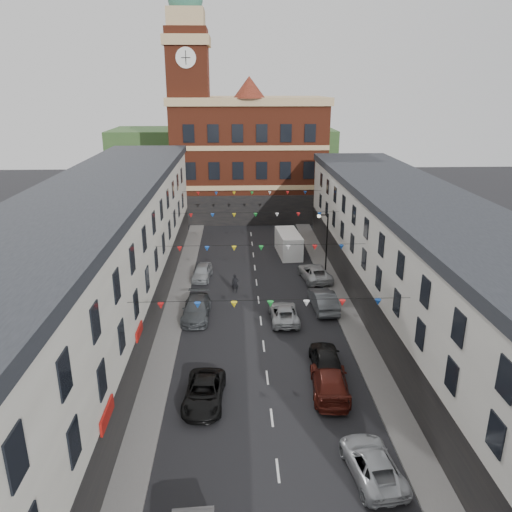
{
  "coord_description": "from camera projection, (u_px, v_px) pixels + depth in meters",
  "views": [
    {
      "loc": [
        -1.83,
        -31.07,
        17.35
      ],
      "look_at": [
        -0.21,
        7.98,
        3.99
      ],
      "focal_mm": 35.0,
      "sensor_mm": 36.0,
      "label": 1
    }
  ],
  "objects": [
    {
      "name": "pedestrian",
      "position": [
        235.0,
        283.0,
        43.94
      ],
      "size": [
        0.61,
        0.4,
        1.68
      ],
      "primitive_type": "imported",
      "rotation": [
        0.0,
        0.0,
        -0.01
      ],
      "color": "black",
      "rests_on": "ground"
    },
    {
      "name": "terrace_left",
      "position": [
        90.0,
        273.0,
        33.81
      ],
      "size": [
        8.4,
        56.0,
        10.7
      ],
      "color": "beige",
      "rests_on": "ground"
    },
    {
      "name": "civic_building",
      "position": [
        248.0,
        157.0,
        68.3
      ],
      "size": [
        20.6,
        13.3,
        18.5
      ],
      "color": "maroon",
      "rests_on": "ground"
    },
    {
      "name": "terrace_right",
      "position": [
        431.0,
        274.0,
        34.9
      ],
      "size": [
        8.4,
        56.0,
        9.7
      ],
      "color": "silver",
      "rests_on": "ground"
    },
    {
      "name": "car_right_e",
      "position": [
        323.0,
        300.0,
        40.63
      ],
      "size": [
        1.94,
        4.96,
        1.61
      ],
      "primitive_type": "imported",
      "rotation": [
        0.0,
        0.0,
        3.19
      ],
      "color": "#52565A",
      "rests_on": "ground"
    },
    {
      "name": "car_left_c",
      "position": [
        204.0,
        393.0,
        28.6
      ],
      "size": [
        2.47,
        4.89,
        1.32
      ],
      "primitive_type": "imported",
      "rotation": [
        0.0,
        0.0,
        -0.06
      ],
      "color": "black",
      "rests_on": "ground"
    },
    {
      "name": "ground",
      "position": [
        264.0,
        346.0,
        35.06
      ],
      "size": [
        160.0,
        160.0,
        0.0
      ],
      "primitive_type": "plane",
      "color": "black",
      "rests_on": "ground"
    },
    {
      "name": "car_right_b",
      "position": [
        372.0,
        464.0,
        23.27
      ],
      "size": [
        2.66,
        4.82,
        1.28
      ],
      "primitive_type": "imported",
      "rotation": [
        0.0,
        0.0,
        3.26
      ],
      "color": "#AEB1B6",
      "rests_on": "ground"
    },
    {
      "name": "clock_tower",
      "position": [
        190.0,
        106.0,
        63.02
      ],
      "size": [
        5.6,
        5.6,
        30.0
      ],
      "color": "maroon",
      "rests_on": "ground"
    },
    {
      "name": "street_lamp",
      "position": [
        324.0,
        235.0,
        47.29
      ],
      "size": [
        1.1,
        0.36,
        6.0
      ],
      "color": "black",
      "rests_on": "ground"
    },
    {
      "name": "car_right_f",
      "position": [
        315.0,
        273.0,
        46.85
      ],
      "size": [
        3.0,
        5.38,
        1.42
      ],
      "primitive_type": "imported",
      "rotation": [
        0.0,
        0.0,
        3.27
      ],
      "color": "#B3B6B8",
      "rests_on": "ground"
    },
    {
      "name": "car_left_e",
      "position": [
        202.0,
        272.0,
        47.1
      ],
      "size": [
        2.0,
        4.16,
        1.37
      ],
      "primitive_type": "imported",
      "rotation": [
        0.0,
        0.0,
        -0.1
      ],
      "color": "#9A9FA3",
      "rests_on": "ground"
    },
    {
      "name": "car_left_d",
      "position": [
        196.0,
        309.0,
        39.19
      ],
      "size": [
        2.24,
        5.17,
        1.48
      ],
      "primitive_type": "imported",
      "rotation": [
        0.0,
        0.0,
        -0.03
      ],
      "color": "#45494D",
      "rests_on": "ground"
    },
    {
      "name": "distant_hill",
      "position": [
        223.0,
        157.0,
        91.9
      ],
      "size": [
        40.0,
        14.0,
        10.0
      ],
      "primitive_type": "cube",
      "color": "#305326",
      "rests_on": "ground"
    },
    {
      "name": "moving_car",
      "position": [
        284.0,
        313.0,
        38.71
      ],
      "size": [
        2.17,
        4.6,
        1.27
      ],
      "primitive_type": "imported",
      "rotation": [
        0.0,
        0.0,
        3.16
      ],
      "color": "#B9BEC1",
      "rests_on": "ground"
    },
    {
      "name": "car_right_d",
      "position": [
        326.0,
        359.0,
        31.93
      ],
      "size": [
        2.02,
        4.67,
        1.57
      ],
      "primitive_type": "imported",
      "rotation": [
        0.0,
        0.0,
        3.1
      ],
      "color": "black",
      "rests_on": "ground"
    },
    {
      "name": "car_right_c",
      "position": [
        330.0,
        382.0,
        29.51
      ],
      "size": [
        2.55,
        5.37,
        1.51
      ],
      "primitive_type": "imported",
      "rotation": [
        0.0,
        0.0,
        3.06
      ],
      "color": "#501710",
      "rests_on": "ground"
    },
    {
      "name": "pavement_right",
      "position": [
        354.0,
        330.0,
        37.2
      ],
      "size": [
        1.8,
        64.0,
        0.15
      ],
      "primitive_type": "cube",
      "color": "#605E5B",
      "rests_on": "ground"
    },
    {
      "name": "pavement_left",
      "position": [
        169.0,
        334.0,
        36.66
      ],
      "size": [
        1.8,
        64.0,
        0.15
      ],
      "primitive_type": "cube",
      "color": "#605E5B",
      "rests_on": "ground"
    },
    {
      "name": "white_van",
      "position": [
        288.0,
        243.0,
        53.76
      ],
      "size": [
        2.58,
        5.73,
        2.47
      ],
      "primitive_type": "cube",
      "rotation": [
        0.0,
        0.0,
        0.08
      ],
      "color": "white",
      "rests_on": "ground"
    }
  ]
}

